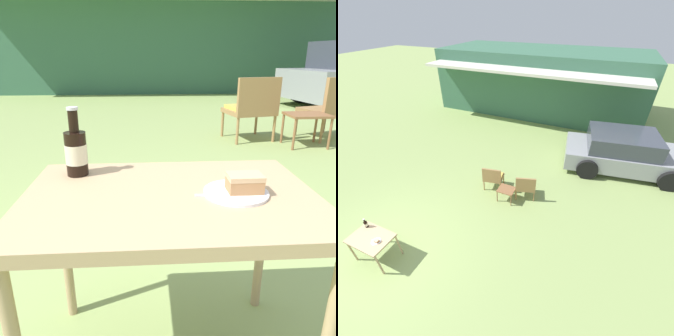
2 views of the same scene
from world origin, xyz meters
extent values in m
plane|color=#8CA35B|center=(0.00, 0.00, 0.00)|extent=(60.00, 60.00, 0.00)
cube|color=#38664C|center=(0.55, 11.15, 1.58)|extent=(10.68, 4.44, 3.16)
cube|color=silver|center=(0.55, 8.33, 2.59)|extent=(10.14, 1.20, 0.12)
cube|color=gray|center=(5.14, 6.27, 0.51)|extent=(4.32, 2.42, 0.62)
cube|color=#383D47|center=(4.94, 6.24, 1.11)|extent=(2.48, 1.99, 0.58)
cylinder|color=black|center=(6.25, 7.39, 0.36)|extent=(0.74, 0.31, 0.71)
cylinder|color=black|center=(6.54, 5.55, 0.36)|extent=(0.74, 0.31, 0.71)
cylinder|color=black|center=(3.75, 7.00, 0.36)|extent=(0.74, 0.31, 0.71)
cylinder|color=black|center=(4.04, 5.16, 0.36)|extent=(0.74, 0.31, 0.71)
cylinder|color=#9E7547|center=(1.55, 3.72, 0.18)|extent=(0.04, 0.04, 0.35)
cylinder|color=#9E7547|center=(1.02, 3.62, 0.18)|extent=(0.04, 0.04, 0.35)
cylinder|color=#9E7547|center=(1.64, 3.26, 0.18)|extent=(0.04, 0.04, 0.35)
cylinder|color=#9E7547|center=(1.11, 3.15, 0.18)|extent=(0.04, 0.04, 0.35)
cube|color=#9E7547|center=(1.33, 3.44, 0.38)|extent=(0.68, 0.64, 0.06)
cube|color=#9E7547|center=(1.38, 3.20, 0.63)|extent=(0.59, 0.16, 0.44)
cube|color=gold|center=(1.33, 3.44, 0.44)|extent=(0.61, 0.55, 0.05)
cylinder|color=#9E7547|center=(2.61, 3.75, 0.18)|extent=(0.04, 0.04, 0.35)
cylinder|color=#9E7547|center=(2.10, 3.59, 0.18)|extent=(0.04, 0.04, 0.35)
cylinder|color=#9E7547|center=(2.75, 3.29, 0.18)|extent=(0.04, 0.04, 0.35)
cylinder|color=#9E7547|center=(2.24, 3.13, 0.18)|extent=(0.04, 0.04, 0.35)
cube|color=#9E7547|center=(2.42, 3.44, 0.38)|extent=(0.72, 0.68, 0.06)
cube|color=#9E7547|center=(2.49, 3.21, 0.63)|extent=(0.58, 0.22, 0.44)
cube|color=brown|center=(1.96, 3.02, 0.40)|extent=(0.50, 0.41, 0.03)
cylinder|color=brown|center=(1.73, 2.84, 0.19)|extent=(0.03, 0.03, 0.39)
cylinder|color=brown|center=(2.19, 2.84, 0.19)|extent=(0.03, 0.03, 0.39)
cylinder|color=brown|center=(1.73, 3.21, 0.19)|extent=(0.03, 0.03, 0.39)
cylinder|color=brown|center=(2.19, 3.21, 0.19)|extent=(0.03, 0.03, 0.39)
cube|color=tan|center=(0.00, 0.00, 0.68)|extent=(0.93, 0.63, 0.04)
cylinder|color=tan|center=(-0.43, -0.28, 0.33)|extent=(0.04, 0.04, 0.66)
cylinder|color=tan|center=(0.43, -0.28, 0.33)|extent=(0.04, 0.04, 0.66)
cylinder|color=tan|center=(-0.43, 0.28, 0.33)|extent=(0.04, 0.04, 0.66)
cylinder|color=tan|center=(0.43, 0.28, 0.33)|extent=(0.04, 0.04, 0.66)
cylinder|color=white|center=(0.21, -0.02, 0.71)|extent=(0.20, 0.20, 0.01)
cube|color=#AD7A4C|center=(0.23, -0.02, 0.74)|extent=(0.11, 0.08, 0.04)
cube|color=tan|center=(0.23, -0.02, 0.76)|extent=(0.11, 0.08, 0.02)
cylinder|color=black|center=(-0.32, 0.19, 0.78)|extent=(0.08, 0.08, 0.16)
cylinder|color=black|center=(-0.32, 0.19, 0.90)|extent=(0.03, 0.03, 0.08)
cylinder|color=silver|center=(-0.32, 0.19, 0.95)|extent=(0.04, 0.04, 0.01)
cylinder|color=beige|center=(-0.32, 0.19, 0.78)|extent=(0.08, 0.08, 0.07)
cube|color=silver|center=(0.16, -0.04, 0.71)|extent=(0.18, 0.02, 0.01)
camera|label=1|loc=(-0.07, -0.95, 1.12)|focal=35.00mm
camera|label=2|loc=(4.02, -1.68, 4.81)|focal=24.00mm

